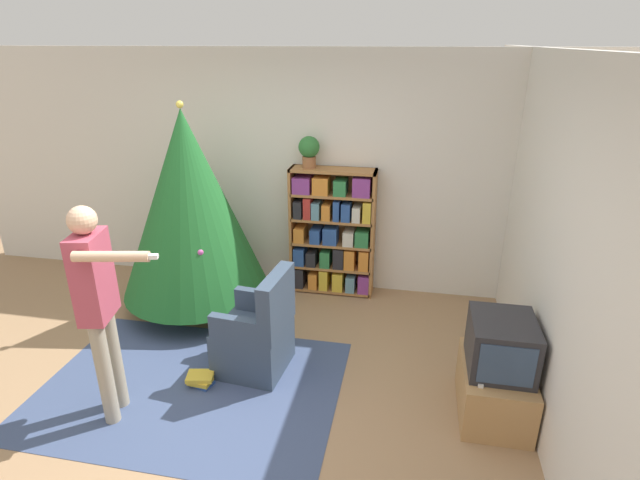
# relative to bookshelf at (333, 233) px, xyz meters

# --- Properties ---
(ground_plane) EXTENTS (14.00, 14.00, 0.00)m
(ground_plane) POSITION_rel_bookshelf_xyz_m (-0.45, -2.09, -0.70)
(ground_plane) COLOR #9E7A56
(wall_back) EXTENTS (8.00, 0.10, 2.60)m
(wall_back) POSITION_rel_bookshelf_xyz_m (-0.45, 0.21, 0.60)
(wall_back) COLOR silver
(wall_back) RESTS_ON ground_plane
(wall_right) EXTENTS (0.10, 8.00, 2.60)m
(wall_right) POSITION_rel_bookshelf_xyz_m (1.86, -2.09, 0.60)
(wall_right) COLOR silver
(wall_right) RESTS_ON ground_plane
(area_rug) EXTENTS (2.42, 1.75, 0.01)m
(area_rug) POSITION_rel_bookshelf_xyz_m (-0.85, -1.92, -0.70)
(area_rug) COLOR #3D4C70
(area_rug) RESTS_ON ground_plane
(bookshelf) EXTENTS (0.91, 0.27, 1.41)m
(bookshelf) POSITION_rel_bookshelf_xyz_m (0.00, 0.00, 0.00)
(bookshelf) COLOR #A8703D
(bookshelf) RESTS_ON ground_plane
(tv_stand) EXTENTS (0.50, 0.73, 0.41)m
(tv_stand) POSITION_rel_bookshelf_xyz_m (1.54, -1.74, -0.50)
(tv_stand) COLOR tan
(tv_stand) RESTS_ON ground_plane
(television) EXTENTS (0.45, 0.53, 0.39)m
(television) POSITION_rel_bookshelf_xyz_m (1.54, -1.74, -0.09)
(television) COLOR #28282D
(television) RESTS_ON tv_stand
(game_remote) EXTENTS (0.04, 0.12, 0.02)m
(game_remote) POSITION_rel_bookshelf_xyz_m (1.39, -1.96, -0.28)
(game_remote) COLOR white
(game_remote) RESTS_ON tv_stand
(christmas_tree) EXTENTS (1.49, 1.49, 2.14)m
(christmas_tree) POSITION_rel_bookshelf_xyz_m (-1.33, -0.64, 0.44)
(christmas_tree) COLOR #4C3323
(christmas_tree) RESTS_ON ground_plane
(armchair) EXTENTS (0.62, 0.61, 0.92)m
(armchair) POSITION_rel_bookshelf_xyz_m (-0.38, -1.55, -0.38)
(armchair) COLOR #334256
(armchair) RESTS_ON ground_plane
(standing_person) EXTENTS (0.69, 0.46, 1.66)m
(standing_person) POSITION_rel_bookshelf_xyz_m (-1.27, -2.29, 0.28)
(standing_person) COLOR #9E937F
(standing_person) RESTS_ON ground_plane
(potted_plant) EXTENTS (0.22, 0.22, 0.33)m
(potted_plant) POSITION_rel_bookshelf_xyz_m (-0.26, 0.01, 0.90)
(potted_plant) COLOR #935B38
(potted_plant) RESTS_ON bookshelf
(book_pile_near_tree) EXTENTS (0.23, 0.18, 0.08)m
(book_pile_near_tree) POSITION_rel_bookshelf_xyz_m (-0.89, -0.95, -0.66)
(book_pile_near_tree) COLOR orange
(book_pile_near_tree) RESTS_ON ground_plane
(book_pile_by_chair) EXTENTS (0.24, 0.20, 0.10)m
(book_pile_by_chair) POSITION_rel_bookshelf_xyz_m (-0.78, -1.87, -0.65)
(book_pile_by_chair) COLOR #284C93
(book_pile_by_chair) RESTS_ON ground_plane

